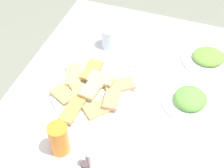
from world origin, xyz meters
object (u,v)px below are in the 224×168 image
dining_table (125,100)px  salad_plate_rice (190,99)px  fork (136,52)px  drinking_glass (110,38)px  pide_platter (90,90)px  paper_napkin (140,54)px  condiment_caddy (89,168)px  salad_plate_greens (209,58)px  soda_can (59,139)px  spoon (144,54)px

dining_table → salad_plate_rice: size_ratio=4.88×
fork → salad_plate_rice: bearing=54.6°
drinking_glass → pide_platter: bearing=4.8°
paper_napkin → fork: bearing=-90.0°
drinking_glass → condiment_caddy: 0.63m
dining_table → drinking_glass: drinking_glass is taller
paper_napkin → drinking_glass: bearing=-93.1°
salad_plate_greens → paper_napkin: salad_plate_greens is taller
salad_plate_rice → fork: salad_plate_rice is taller
soda_can → fork: 0.56m
pide_platter → drinking_glass: (-0.29, -0.02, 0.03)m
drinking_glass → soda_can: bearing=2.7°
salad_plate_greens → paper_napkin: bearing=-78.1°
soda_can → spoon: size_ratio=0.67×
paper_napkin → spoon: spoon is taller
spoon → soda_can: bearing=-9.4°
drinking_glass → spoon: bearing=87.2°
salad_plate_rice → soda_can: (0.35, -0.37, 0.04)m
dining_table → salad_plate_rice: (-0.00, 0.25, 0.10)m
soda_can → fork: (-0.55, 0.10, -0.06)m
dining_table → fork: (-0.21, -0.02, 0.09)m
salad_plate_greens → salad_plate_rice: bearing=-6.7°
pide_platter → condiment_caddy: 0.34m
salad_plate_greens → spoon: 0.28m
pide_platter → salad_plate_rice: salad_plate_rice is taller
fork → condiment_caddy: bearing=3.3°
salad_plate_greens → salad_plate_rice: (0.26, -0.03, 0.00)m
soda_can → drinking_glass: soda_can is taller
pide_platter → salad_plate_rice: (-0.08, 0.37, 0.00)m
salad_plate_greens → paper_napkin: (0.06, -0.29, -0.01)m
pide_platter → paper_napkin: (-0.28, 0.12, -0.01)m
drinking_glass → salad_plate_greens: bearing=97.1°
drinking_glass → dining_table: bearing=34.2°
soda_can → spoon: (-0.55, 0.13, -0.06)m
fork → condiment_caddy: condiment_caddy is taller
salad_plate_greens → fork: salad_plate_greens is taller
dining_table → salad_plate_greens: salad_plate_greens is taller
salad_plate_rice → paper_napkin: (-0.20, -0.26, -0.02)m
dining_table → drinking_glass: 0.29m
spoon → fork: bearing=-86.0°
paper_napkin → condiment_caddy: 0.60m
pide_platter → soda_can: 0.27m
pide_platter → condiment_caddy: bearing=21.6°
salad_plate_greens → salad_plate_rice: salad_plate_rice is taller
condiment_caddy → soda_can: bearing=-110.4°
dining_table → salad_plate_rice: bearing=90.8°
soda_can → spoon: bearing=166.6°
paper_napkin → spoon: size_ratio=0.84×
dining_table → drinking_glass: bearing=-145.8°
salad_plate_greens → salad_plate_rice: 0.26m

